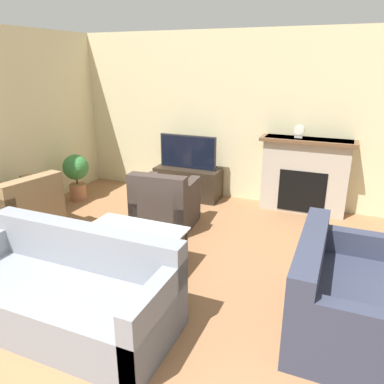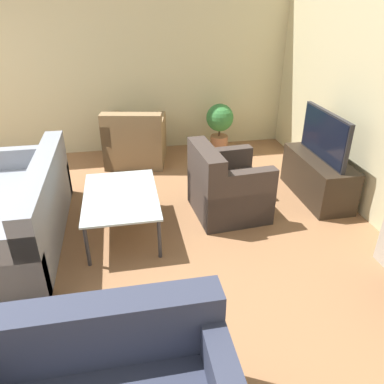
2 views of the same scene
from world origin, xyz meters
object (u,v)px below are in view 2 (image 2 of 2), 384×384
(couch_sectional, at_px, (19,215))
(armchair_by_window, at_px, (136,143))
(armchair_accent, at_px, (226,189))
(tv, at_px, (325,136))
(coffee_table, at_px, (121,198))
(potted_plant, at_px, (220,123))

(couch_sectional, distance_m, armchair_by_window, 2.22)
(couch_sectional, relative_size, armchair_accent, 2.34)
(tv, bearing_deg, armchair_accent, -81.94)
(armchair_by_window, bearing_deg, coffee_table, 93.77)
(couch_sectional, xyz_separation_m, armchair_accent, (-0.13, 2.20, 0.01))
(tv, relative_size, armchair_accent, 1.14)
(armchair_by_window, height_order, coffee_table, armchair_by_window)
(tv, height_order, potted_plant, tv)
(coffee_table, height_order, potted_plant, potted_plant)
(coffee_table, bearing_deg, couch_sectional, -92.67)
(couch_sectional, height_order, armchair_by_window, same)
(tv, relative_size, couch_sectional, 0.49)
(armchair_accent, bearing_deg, coffee_table, 93.80)
(coffee_table, bearing_deg, potted_plant, 142.23)
(coffee_table, bearing_deg, armchair_by_window, 172.37)
(armchair_by_window, bearing_deg, potted_plant, -161.62)
(couch_sectional, height_order, armchair_accent, same)
(armchair_by_window, relative_size, potted_plant, 1.26)
(coffee_table, distance_m, potted_plant, 2.57)
(armchair_by_window, distance_m, potted_plant, 1.34)
(armchair_by_window, distance_m, armchair_accent, 1.92)
(couch_sectional, height_order, coffee_table, couch_sectional)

